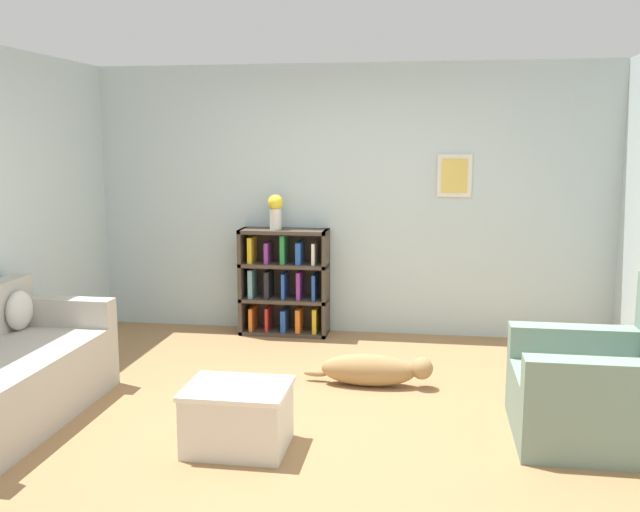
# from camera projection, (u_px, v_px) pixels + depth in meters

# --- Properties ---
(ground_plane) EXTENTS (14.00, 14.00, 0.00)m
(ground_plane) POSITION_uv_depth(u_px,v_px,m) (311.00, 414.00, 4.95)
(ground_plane) COLOR #997047
(wall_back) EXTENTS (5.60, 0.13, 2.60)m
(wall_back) POSITION_uv_depth(u_px,v_px,m) (349.00, 200.00, 6.93)
(wall_back) COLOR silver
(wall_back) RESTS_ON ground_plane
(bookshelf) EXTENTS (0.85, 0.32, 1.03)m
(bookshelf) POSITION_uv_depth(u_px,v_px,m) (284.00, 283.00, 6.95)
(bookshelf) COLOR #42382D
(bookshelf) RESTS_ON ground_plane
(recliner_chair) EXTENTS (1.02, 0.95, 1.01)m
(recliner_chair) POSITION_uv_depth(u_px,v_px,m) (609.00, 388.00, 4.49)
(recliner_chair) COLOR gray
(recliner_chair) RESTS_ON ground_plane
(coffee_table) EXTENTS (0.63, 0.50, 0.40)m
(coffee_table) POSITION_uv_depth(u_px,v_px,m) (238.00, 415.00, 4.38)
(coffee_table) COLOR silver
(coffee_table) RESTS_ON ground_plane
(dog) EXTENTS (1.01, 0.23, 0.25)m
(dog) POSITION_uv_depth(u_px,v_px,m) (373.00, 370.00, 5.50)
(dog) COLOR #9E7A4C
(dog) RESTS_ON ground_plane
(vase) EXTENTS (0.15, 0.15, 0.33)m
(vase) POSITION_uv_depth(u_px,v_px,m) (276.00, 210.00, 6.83)
(vase) COLOR silver
(vase) RESTS_ON bookshelf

